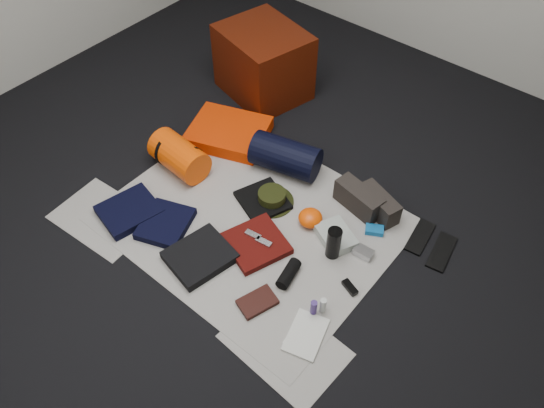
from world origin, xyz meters
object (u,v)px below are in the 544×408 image
Objects in this scene: red_cabinet at (264,63)px; paperback_book at (257,302)px; sleeping_pad at (229,132)px; stuff_sack at (179,156)px; compact_camera at (363,252)px; water_bottle at (334,243)px; navy_duffel at (285,156)px.

paperback_book is at bearing -36.93° from red_cabinet.
paperback_book is (1.00, -0.86, -0.03)m from sleeping_pad.
stuff_sack is 1.30m from compact_camera.
water_bottle is (1.15, 0.06, -0.01)m from stuff_sack.
compact_camera is (0.76, -0.25, -0.09)m from navy_duffel.
stuff_sack reaches higher than sleeping_pad.
water_bottle is (1.27, -0.91, -0.14)m from red_cabinet.
navy_duffel is at bearing 39.10° from stuff_sack.
red_cabinet is 0.99m from stuff_sack.
navy_duffel is at bearing 138.82° from paperback_book.
navy_duffel is (0.64, -0.55, -0.13)m from red_cabinet.
paperback_book is at bearing -73.53° from navy_duffel.
red_cabinet is 0.86m from navy_duffel.
water_bottle reaches higher than paperback_book.
water_bottle is (1.11, -0.35, 0.06)m from sleeping_pad.
red_cabinet is 3.03× the size of paperback_book.
sleeping_pad is at bearing 157.56° from paperback_book.
red_cabinet reaches higher than navy_duffel.
stuff_sack reaches higher than water_bottle.
sleeping_pad is 4.59× the size of compact_camera.
stuff_sack is at bearing -68.88° from red_cabinet.
sleeping_pad is 0.49m from navy_duffel.
water_bottle is 0.19m from compact_camera.
compact_camera is at bearing 86.07° from paperback_book.
paperback_book is at bearing -116.96° from compact_camera.
sleeping_pad is at bearing 167.06° from navy_duffel.
navy_duffel is at bearing 150.10° from water_bottle.
red_cabinet reaches higher than sleeping_pad.
water_bottle is at bearing 95.47° from paperback_book.
compact_camera is (1.41, -0.80, -0.22)m from red_cabinet.
stuff_sack is (0.12, -0.97, -0.13)m from red_cabinet.
paperback_book is at bearing -102.99° from water_bottle.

